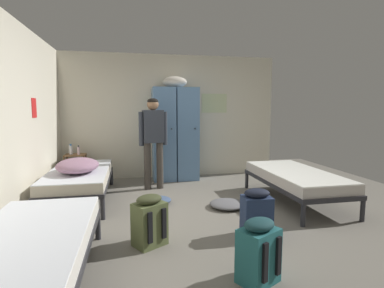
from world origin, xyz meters
name	(u,v)px	position (x,y,z in m)	size (l,w,h in m)	color
ground_plane	(196,216)	(0.00, 0.00, 0.00)	(7.83, 7.83, 0.00)	slate
room_backdrop	(110,119)	(-1.15, 1.19, 1.27)	(4.49, 4.96, 2.54)	beige
locker_bank	(175,132)	(0.04, 2.17, 0.97)	(0.90, 0.55, 2.07)	#5B84B2
shelf_unit	(76,166)	(-1.89, 2.18, 0.35)	(0.38, 0.30, 0.57)	brown
bed_left_rear	(80,177)	(-1.64, 1.03, 0.38)	(0.90, 1.90, 0.49)	#28282D
bed_left_front	(28,247)	(-1.64, -1.42, 0.38)	(0.90, 1.90, 0.49)	#28282D
bed_right	(295,178)	(1.64, 0.30, 0.38)	(0.90, 1.90, 0.49)	#28282D
bedding_heap	(78,165)	(-1.62, 0.84, 0.60)	(0.61, 0.77, 0.21)	gray
person_traveler	(153,135)	(-0.44, 1.51, 0.98)	(0.51, 0.25, 1.62)	#3D3833
water_bottle	(71,150)	(-1.97, 2.20, 0.66)	(0.06, 0.06, 0.20)	white
lotion_bottle	(79,150)	(-1.82, 2.14, 0.65)	(0.05, 0.05, 0.17)	beige
backpack_olive	(149,221)	(-0.67, -0.75, 0.26)	(0.40, 0.41, 0.55)	#566038
backpack_teal	(257,252)	(0.18, -1.62, 0.26)	(0.40, 0.41, 0.55)	#23666B
backpack_navy	(257,214)	(0.54, -0.77, 0.26)	(0.33, 0.35, 0.55)	navy
clothes_pile_grey	(227,204)	(0.53, 0.25, 0.05)	(0.52, 0.50, 0.10)	slate
clothes_pile_denim	(158,200)	(-0.46, 0.62, 0.05)	(0.41, 0.37, 0.11)	#42567A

